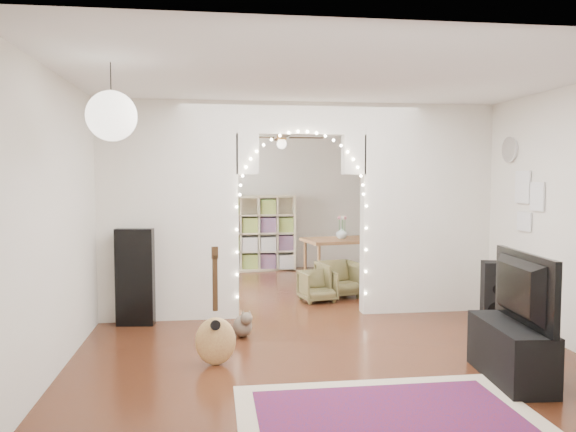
{
  "coord_description": "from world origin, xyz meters",
  "views": [
    {
      "loc": [
        -1.11,
        -7.03,
        1.77
      ],
      "look_at": [
        -0.13,
        0.3,
        1.25
      ],
      "focal_mm": 35.0,
      "sensor_mm": 36.0,
      "label": 1
    }
  ],
  "objects": [
    {
      "name": "floor",
      "position": [
        0.0,
        0.0,
        0.0
      ],
      "size": [
        7.5,
        7.5,
        0.0
      ],
      "primitive_type": "plane",
      "color": "black",
      "rests_on": "ground"
    },
    {
      "name": "ceiling",
      "position": [
        0.0,
        0.0,
        2.7
      ],
      "size": [
        5.0,
        7.5,
        0.02
      ],
      "primitive_type": "cube",
      "color": "white",
      "rests_on": "wall_back"
    },
    {
      "name": "wall_back",
      "position": [
        0.0,
        3.75,
        1.35
      ],
      "size": [
        5.0,
        0.02,
        2.7
      ],
      "primitive_type": "cube",
      "color": "silver",
      "rests_on": "floor"
    },
    {
      "name": "wall_front",
      "position": [
        0.0,
        -3.75,
        1.35
      ],
      "size": [
        5.0,
        0.02,
        2.7
      ],
      "primitive_type": "cube",
      "color": "silver",
      "rests_on": "floor"
    },
    {
      "name": "wall_left",
      "position": [
        -2.5,
        0.0,
        1.35
      ],
      "size": [
        0.02,
        7.5,
        2.7
      ],
      "primitive_type": "cube",
      "color": "silver",
      "rests_on": "floor"
    },
    {
      "name": "wall_right",
      "position": [
        2.5,
        0.0,
        1.35
      ],
      "size": [
        0.02,
        7.5,
        2.7
      ],
      "primitive_type": "cube",
      "color": "silver",
      "rests_on": "floor"
    },
    {
      "name": "divider_wall",
      "position": [
        0.0,
        0.0,
        1.42
      ],
      "size": [
        5.0,
        0.2,
        2.7
      ],
      "color": "silver",
      "rests_on": "floor"
    },
    {
      "name": "fairy_lights",
      "position": [
        0.0,
        -0.13,
        1.55
      ],
      "size": [
        1.64,
        0.04,
        1.6
      ],
      "primitive_type": null,
      "color": "#FFEABF",
      "rests_on": "divider_wall"
    },
    {
      "name": "window",
      "position": [
        -2.47,
        1.8,
        1.5
      ],
      "size": [
        0.04,
        1.2,
        1.4
      ],
      "primitive_type": "cube",
      "color": "white",
      "rests_on": "wall_left"
    },
    {
      "name": "wall_clock",
      "position": [
        2.48,
        -0.6,
        2.1
      ],
      "size": [
        0.03,
        0.31,
        0.31
      ],
      "primitive_type": "cylinder",
      "rotation": [
        0.0,
        1.57,
        0.0
      ],
      "color": "white",
      "rests_on": "wall_right"
    },
    {
      "name": "picture_frames",
      "position": [
        2.48,
        -1.0,
        1.5
      ],
      "size": [
        0.02,
        0.5,
        0.7
      ],
      "primitive_type": null,
      "color": "white",
      "rests_on": "wall_right"
    },
    {
      "name": "paper_lantern",
      "position": [
        -1.9,
        -2.4,
        2.25
      ],
      "size": [
        0.4,
        0.4,
        0.4
      ],
      "primitive_type": "sphere",
      "color": "white",
      "rests_on": "ceiling"
    },
    {
      "name": "ceiling_fan",
      "position": [
        0.0,
        2.0,
        2.4
      ],
      "size": [
        1.1,
        1.1,
        0.3
      ],
      "primitive_type": null,
      "color": "#C28740",
      "rests_on": "ceiling"
    },
    {
      "name": "area_rug",
      "position": [
        0.16,
        -3.24,
        0.01
      ],
      "size": [
        2.23,
        1.68,
        0.02
      ],
      "primitive_type": "cube",
      "rotation": [
        0.0,
        0.0,
        -0.0
      ],
      "color": "maroon",
      "rests_on": "floor"
    },
    {
      "name": "guitar_case",
      "position": [
        -2.03,
        -0.25,
        0.58
      ],
      "size": [
        0.46,
        0.2,
        1.16
      ],
      "primitive_type": "cube",
      "rotation": [
        0.0,
        0.0,
        -0.12
      ],
      "color": "black",
      "rests_on": "floor"
    },
    {
      "name": "acoustic_guitar",
      "position": [
        -1.1,
        -1.82,
        0.41
      ],
      "size": [
        0.4,
        0.24,
        0.95
      ],
      "rotation": [
        0.0,
        0.0,
        0.29
      ],
      "color": "#B17646",
      "rests_on": "floor"
    },
    {
      "name": "tabby_cat",
      "position": [
        -0.79,
        -0.91,
        0.13
      ],
      "size": [
        0.29,
        0.49,
        0.32
      ],
      "rotation": [
        0.0,
        0.0,
        0.27
      ],
      "color": "brown",
      "rests_on": "floor"
    },
    {
      "name": "floor_speaker",
      "position": [
        2.18,
        -0.9,
        0.39
      ],
      "size": [
        0.36,
        0.34,
        0.78
      ],
      "rotation": [
        0.0,
        0.0,
        -0.28
      ],
      "color": "black",
      "rests_on": "floor"
    },
    {
      "name": "media_console",
      "position": [
        1.45,
        -2.54,
        0.25
      ],
      "size": [
        0.48,
        1.03,
        0.5
      ],
      "primitive_type": "cube",
      "rotation": [
        0.0,
        0.0,
        -0.09
      ],
      "color": "black",
      "rests_on": "floor"
    },
    {
      "name": "tv",
      "position": [
        1.45,
        -2.54,
        0.81
      ],
      "size": [
        0.23,
        1.08,
        0.62
      ],
      "primitive_type": "imported",
      "rotation": [
        0.0,
        0.0,
        1.49
      ],
      "color": "black",
      "rests_on": "media_console"
    },
    {
      "name": "bookcase",
      "position": [
        -0.25,
        3.5,
        0.71
      ],
      "size": [
        1.42,
        0.66,
        1.42
      ],
      "primitive_type": "cube",
      "rotation": [
        0.0,
        0.0,
        0.24
      ],
      "color": "#C8B791",
      "rests_on": "floor"
    },
    {
      "name": "dining_table",
      "position": [
        0.98,
        1.93,
        0.68
      ],
      "size": [
        1.32,
        1.0,
        0.76
      ],
      "rotation": [
        0.0,
        0.0,
        0.18
      ],
      "color": "brown",
      "rests_on": "floor"
    },
    {
      "name": "flower_vase",
      "position": [
        0.98,
        1.93,
        0.85
      ],
      "size": [
        0.21,
        0.21,
        0.19
      ],
      "primitive_type": "imported",
      "rotation": [
        0.0,
        0.0,
        0.18
      ],
      "color": "white",
      "rests_on": "dining_table"
    },
    {
      "name": "dining_chair_left",
      "position": [
        0.36,
        0.73,
        0.22
      ],
      "size": [
        0.55,
        0.56,
        0.44
      ],
      "primitive_type": "imported",
      "rotation": [
        0.0,
        0.0,
        0.19
      ],
      "color": "brown",
      "rests_on": "floor"
    },
    {
      "name": "dining_chair_right",
      "position": [
        0.73,
        0.99,
        0.26
      ],
      "size": [
        0.68,
        0.69,
        0.53
      ],
      "primitive_type": "imported",
      "rotation": [
        0.0,
        0.0,
        0.23
      ],
      "color": "brown",
      "rests_on": "floor"
    }
  ]
}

